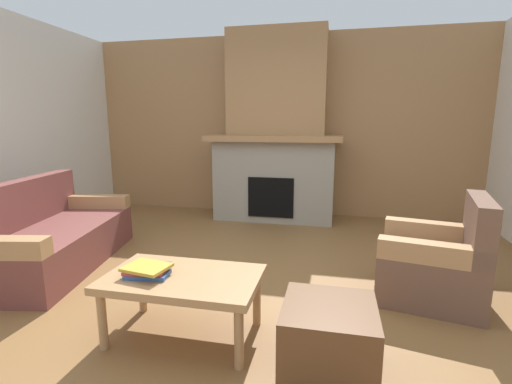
# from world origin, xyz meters

# --- Properties ---
(ground) EXTENTS (9.00, 9.00, 0.00)m
(ground) POSITION_xyz_m (0.00, 0.00, 0.00)
(ground) COLOR brown
(wall_back_wood_panel) EXTENTS (6.00, 0.12, 2.70)m
(wall_back_wood_panel) POSITION_xyz_m (0.00, 3.00, 1.35)
(wall_back_wood_panel) COLOR #A87A4C
(wall_back_wood_panel) RESTS_ON ground
(fireplace) EXTENTS (1.90, 0.82, 2.70)m
(fireplace) POSITION_xyz_m (0.00, 2.62, 1.16)
(fireplace) COLOR gray
(fireplace) RESTS_ON ground
(couch) EXTENTS (1.17, 1.93, 0.85)m
(couch) POSITION_xyz_m (-1.86, 0.27, 0.29)
(couch) COLOR brown
(couch) RESTS_ON ground
(armchair) EXTENTS (0.90, 0.90, 0.85)m
(armchair) POSITION_xyz_m (1.69, 0.36, 0.29)
(armchair) COLOR brown
(armchair) RESTS_ON ground
(coffee_table) EXTENTS (1.00, 0.60, 0.43)m
(coffee_table) POSITION_xyz_m (-0.07, -0.59, 0.38)
(coffee_table) COLOR tan
(coffee_table) RESTS_ON ground
(ottoman) EXTENTS (0.52, 0.52, 0.40)m
(ottoman) POSITION_xyz_m (0.87, -0.74, 0.20)
(ottoman) COLOR brown
(ottoman) RESTS_ON ground
(book_stack_near_edge) EXTENTS (0.30, 0.28, 0.07)m
(book_stack_near_edge) POSITION_xyz_m (-0.29, -0.64, 0.47)
(book_stack_near_edge) COLOR #335699
(book_stack_near_edge) RESTS_ON coffee_table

